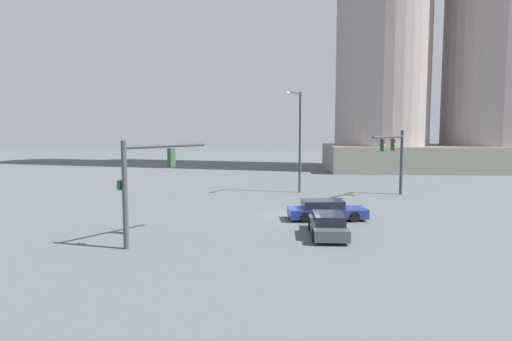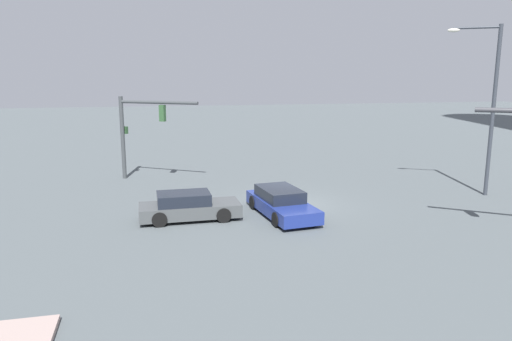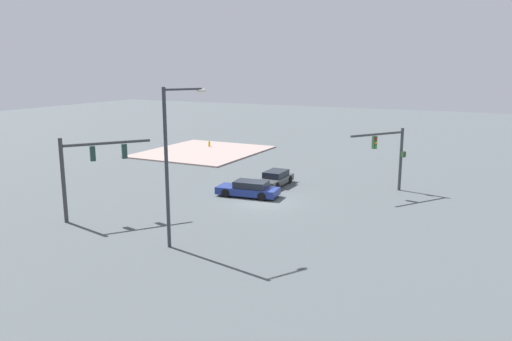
{
  "view_description": "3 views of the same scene",
  "coord_description": "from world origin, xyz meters",
  "px_view_note": "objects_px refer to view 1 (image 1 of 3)",
  "views": [
    {
      "loc": [
        -1.29,
        -27.48,
        5.51
      ],
      "look_at": [
        -2.91,
        1.42,
        2.78
      ],
      "focal_mm": 30.78,
      "sensor_mm": 36.0,
      "label": 1
    },
    {
      "loc": [
        21.31,
        -6.72,
        6.12
      ],
      "look_at": [
        -0.98,
        -1.43,
        1.61
      ],
      "focal_mm": 33.28,
      "sensor_mm": 36.0,
      "label": 2
    },
    {
      "loc": [
        -15.56,
        31.83,
        9.8
      ],
      "look_at": [
        0.78,
        -0.68,
        2.12
      ],
      "focal_mm": 34.98,
      "sensor_mm": 36.0,
      "label": 3
    }
  ],
  "objects_px": {
    "sedan_car_approaching": "(326,210)",
    "streetlamp_curved_arm": "(299,135)",
    "traffic_signal_opposite_side": "(145,174)",
    "sedan_car_waiting_far": "(328,225)",
    "traffic_signal_near_corner": "(395,151)"
  },
  "relations": [
    {
      "from": "traffic_signal_opposite_side",
      "to": "sedan_car_waiting_far",
      "type": "relative_size",
      "value": 1.15
    },
    {
      "from": "sedan_car_approaching",
      "to": "traffic_signal_opposite_side",
      "type": "bearing_deg",
      "value": -152.56
    },
    {
      "from": "traffic_signal_opposite_side",
      "to": "sedan_car_approaching",
      "type": "height_order",
      "value": "traffic_signal_opposite_side"
    },
    {
      "from": "traffic_signal_near_corner",
      "to": "traffic_signal_opposite_side",
      "type": "relative_size",
      "value": 1.08
    },
    {
      "from": "traffic_signal_near_corner",
      "to": "streetlamp_curved_arm",
      "type": "relative_size",
      "value": 0.62
    },
    {
      "from": "streetlamp_curved_arm",
      "to": "traffic_signal_near_corner",
      "type": "bearing_deg",
      "value": 109.08
    },
    {
      "from": "traffic_signal_opposite_side",
      "to": "streetlamp_curved_arm",
      "type": "bearing_deg",
      "value": 9.4
    },
    {
      "from": "traffic_signal_opposite_side",
      "to": "sedan_car_waiting_far",
      "type": "xyz_separation_m",
      "value": [
        8.93,
        2.03,
        -2.83
      ]
    },
    {
      "from": "traffic_signal_near_corner",
      "to": "sedan_car_waiting_far",
      "type": "xyz_separation_m",
      "value": [
        -6.87,
        -13.87,
        -3.13
      ]
    },
    {
      "from": "sedan_car_waiting_far",
      "to": "traffic_signal_near_corner",
      "type": "bearing_deg",
      "value": -26.62
    },
    {
      "from": "traffic_signal_near_corner",
      "to": "sedan_car_waiting_far",
      "type": "relative_size",
      "value": 1.24
    },
    {
      "from": "traffic_signal_opposite_side",
      "to": "streetlamp_curved_arm",
      "type": "distance_m",
      "value": 19.32
    },
    {
      "from": "traffic_signal_near_corner",
      "to": "sedan_car_approaching",
      "type": "distance_m",
      "value": 12.14
    },
    {
      "from": "sedan_car_approaching",
      "to": "streetlamp_curved_arm",
      "type": "bearing_deg",
      "value": 90.02
    },
    {
      "from": "traffic_signal_opposite_side",
      "to": "sedan_car_waiting_far",
      "type": "bearing_deg",
      "value": -43.26
    }
  ]
}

